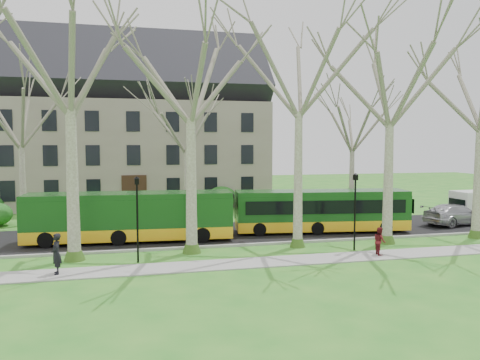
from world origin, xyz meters
name	(u,v)px	position (x,y,z in m)	size (l,w,h in m)	color
ground	(247,252)	(0.00, 0.00, 0.00)	(120.00, 120.00, 0.00)	#297A23
sidewalk	(260,262)	(0.00, -2.50, 0.03)	(70.00, 2.00, 0.06)	gray
road	(228,233)	(0.00, 5.50, 0.03)	(80.00, 8.00, 0.06)	black
curb	(241,245)	(0.00, 1.50, 0.07)	(80.00, 0.25, 0.14)	#A5A39E
building	(133,123)	(-6.00, 24.00, 8.07)	(26.50, 12.20, 16.00)	gray
tree_row_verge	(246,126)	(0.00, 0.30, 7.00)	(49.00, 7.00, 14.00)	gray
tree_row_far	(196,144)	(-1.33, 11.00, 6.00)	(33.00, 7.00, 12.00)	gray
lamp_row	(252,209)	(0.00, -1.00, 2.57)	(36.22, 0.22, 4.30)	black
hedges	(151,205)	(-4.67, 14.00, 1.00)	(30.60, 8.60, 2.00)	#18541B
bus_lead	(130,216)	(-6.35, 4.22, 1.60)	(12.35, 2.57, 3.09)	#144615
bus_follow	(322,210)	(6.30, 4.40, 1.51)	(11.62, 2.42, 2.90)	#144615
sedan	(455,214)	(17.00, 4.66, 0.83)	(2.15, 5.28, 1.53)	#AEAEB3
pedestrian_a	(56,254)	(-9.68, -2.46, 1.00)	(0.69, 0.45, 1.88)	black
pedestrian_b	(380,241)	(6.73, -2.49, 0.81)	(0.73, 0.57, 1.50)	maroon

